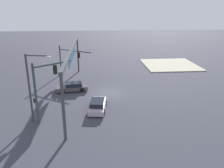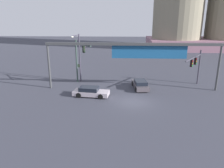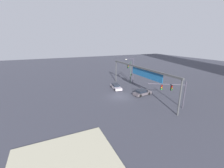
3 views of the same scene
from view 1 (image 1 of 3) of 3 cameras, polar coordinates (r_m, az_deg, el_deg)
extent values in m
plane|color=#383945|center=(31.69, -0.70, -2.20)|extent=(169.81, 169.81, 0.00)
cube|color=#B3AD92|center=(48.11, 14.24, 4.69)|extent=(10.48, 10.42, 0.15)
cylinder|color=#33443F|center=(23.54, -18.48, -2.56)|extent=(0.23, 0.23, 6.36)
cylinder|color=#33443F|center=(23.64, -14.55, 4.84)|extent=(2.79, 3.42, 0.17)
cube|color=black|center=(23.89, -14.01, 3.51)|extent=(0.40, 0.41, 0.95)
cylinder|color=red|center=(23.95, -14.25, 4.26)|extent=(0.17, 0.19, 0.20)
cylinder|color=orange|center=(24.03, -14.20, 3.57)|extent=(0.17, 0.19, 0.20)
cylinder|color=green|center=(24.10, -14.14, 2.88)|extent=(0.17, 0.19, 0.20)
cube|color=black|center=(23.99, -18.59, -3.85)|extent=(0.37, 0.38, 0.44)
cylinder|color=#3A3744|center=(40.71, -12.75, 5.83)|extent=(0.21, 0.21, 5.05)
cylinder|color=#3A3744|center=(38.32, -9.27, 8.12)|extent=(3.68, 5.45, 0.16)
cube|color=black|center=(38.98, -10.28, 7.34)|extent=(0.39, 0.41, 0.95)
cylinder|color=red|center=(39.05, -10.16, 7.81)|extent=(0.16, 0.20, 0.20)
cylinder|color=orange|center=(39.11, -10.14, 7.38)|extent=(0.16, 0.20, 0.20)
cylinder|color=green|center=(39.16, -10.11, 6.95)|extent=(0.16, 0.20, 0.20)
cube|color=black|center=(37.96, -8.27, 7.14)|extent=(0.39, 0.41, 0.95)
cylinder|color=red|center=(38.03, -8.15, 7.62)|extent=(0.16, 0.20, 0.20)
cylinder|color=orange|center=(38.09, -8.13, 7.18)|extent=(0.16, 0.20, 0.20)
cylinder|color=green|center=(38.15, -8.11, 6.74)|extent=(0.16, 0.20, 0.20)
cylinder|color=#3D3949|center=(23.90, -19.85, -1.35)|extent=(0.20, 0.20, 7.18)
cylinder|color=#3D3949|center=(22.50, -18.35, 6.74)|extent=(0.61, 2.15, 0.12)
ellipsoid|color=silver|center=(22.06, -15.77, 6.49)|extent=(0.43, 0.65, 0.20)
cylinder|color=#3E3F42|center=(20.15, -12.02, -6.18)|extent=(0.28, 0.28, 6.00)
cylinder|color=#3E3F42|center=(41.79, -8.48, 7.09)|extent=(0.28, 0.28, 6.00)
cube|color=#3E3F42|center=(30.06, -9.97, 8.60)|extent=(23.12, 0.35, 0.35)
cube|color=#1A5386|center=(32.38, -9.95, 7.66)|extent=(9.90, 0.08, 1.95)
cube|color=#B8ABB5|center=(26.63, -3.59, -5.46)|extent=(4.65, 2.31, 0.55)
cube|color=black|center=(26.18, -3.67, -4.65)|extent=(2.50, 1.82, 0.50)
cylinder|color=black|center=(28.03, -4.94, -4.47)|extent=(0.66, 0.30, 0.64)
cylinder|color=black|center=(27.87, -1.62, -4.54)|extent=(0.66, 0.30, 0.64)
cylinder|color=black|center=(25.54, -5.73, -6.92)|extent=(0.66, 0.30, 0.64)
cylinder|color=black|center=(25.37, -2.07, -7.02)|extent=(0.66, 0.30, 0.64)
cube|color=#4D464C|center=(32.71, -9.97, -0.99)|extent=(2.26, 4.46, 0.55)
cube|color=black|center=(32.54, -9.57, -0.09)|extent=(1.79, 2.40, 0.50)
cylinder|color=black|center=(31.98, -12.26, -1.83)|extent=(0.30, 0.66, 0.64)
cylinder|color=black|center=(33.50, -12.29, -0.88)|extent=(0.30, 0.66, 0.64)
cylinder|color=black|center=(32.05, -7.52, -1.50)|extent=(0.30, 0.66, 0.64)
cylinder|color=black|center=(33.57, -7.77, -0.56)|extent=(0.30, 0.66, 0.64)
camera|label=2|loc=(38.51, 39.12, 12.29)|focal=35.16mm
camera|label=3|loc=(57.99, 11.99, 18.86)|focal=23.21mm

